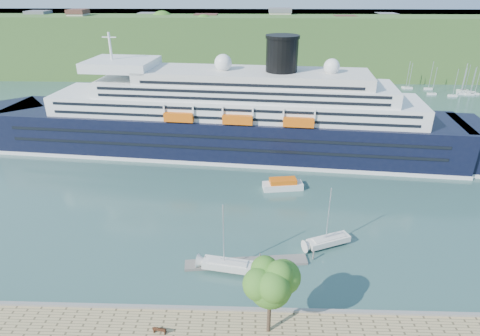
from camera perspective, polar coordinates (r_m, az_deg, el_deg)
ground at (r=52.06m, az=2.18°, el=-20.20°), size 400.00×400.00×0.00m
far_hillside at (r=183.20m, az=2.15°, el=17.43°), size 400.00×50.00×24.00m
quay_coping at (r=51.10m, az=2.20°, el=-19.46°), size 220.00×0.50×0.30m
cruise_ship at (r=90.89m, az=-2.33°, el=10.17°), size 120.33×28.84×26.77m
park_bench at (r=49.34m, az=-11.35°, el=-21.56°), size 1.63×0.88×0.99m
promenade_tree at (r=45.46m, az=4.27°, el=-17.54°), size 6.35×6.35×10.52m
floating_pontoon at (r=59.21m, az=0.91°, el=-13.27°), size 17.72×4.15×0.39m
sailboat_white_near at (r=54.98m, az=-1.78°, el=-10.34°), size 8.14×3.54×10.18m
sailboat_white_far at (r=61.43m, az=12.81°, el=-7.10°), size 7.71×4.88×9.68m
tender_launch at (r=78.28m, az=6.11°, el=-2.25°), size 8.10×3.76×2.15m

